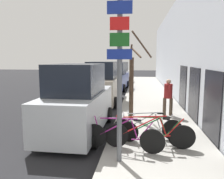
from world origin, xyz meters
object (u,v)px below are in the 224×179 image
Objects in this scene: bicycle_1 at (149,134)px; pedestrian_near at (168,95)px; signpost at (120,74)px; parked_car_1 at (103,85)px; bicycle_0 at (123,136)px; street_tree at (132,82)px; parked_car_0 at (78,102)px; bicycle_3 at (147,128)px; parked_car_3 at (120,73)px; parked_car_2 at (116,78)px; bicycle_2 at (153,133)px.

pedestrian_near reaches higher than bicycle_1.
parked_car_1 is at bearing 102.43° from signpost.
pedestrian_near is (1.72, 4.04, 0.55)m from bicycle_0.
parked_car_0 is at bearing -139.55° from street_tree.
street_tree is at bearing 87.50° from signpost.
street_tree reaches higher than bicycle_3.
street_tree is (-1.58, -0.68, 0.62)m from pedestrian_near.
signpost is at bearing -81.18° from parked_car_3.
signpost is 1.54× the size of bicycle_1.
bicycle_0 is 1.04× the size of bicycle_3.
bicycle_0 is at bearing -43.69° from parked_car_0.
parked_car_1 is 1.04× the size of parked_car_2.
bicycle_2 is 3.67m from pedestrian_near.
bicycle_2 is at bearing -26.48° from bicycle_1.
bicycle_3 is 12.46m from parked_car_2.
parked_car_2 is 0.96× the size of parked_car_3.
parked_car_0 reaches higher than bicycle_2.
bicycle_2 is 0.46× the size of parked_car_0.
street_tree reaches higher than parked_car_3.
parked_car_3 is (-2.49, 18.61, 0.50)m from bicycle_1.
bicycle_3 is 6.82m from parked_car_1.
bicycle_0 is 0.49× the size of parked_car_3.
parked_car_2 is at bearing 16.08° from bicycle_0.
parked_car_2 is 9.99m from street_tree.
bicycle_0 is 3.56m from street_tree.
bicycle_1 is at bearing -70.88° from parked_car_1.
bicycle_0 is 0.52× the size of parked_car_2.
parked_car_0 is 2.73× the size of pedestrian_near.
signpost reaches higher than pedestrian_near.
street_tree is at bearing 25.50° from bicycle_2.
bicycle_2 is 1.27× the size of pedestrian_near.
bicycle_0 reaches higher than bicycle_3.
parked_car_1 is (-0.02, 5.52, 0.01)m from parked_car_0.
parked_car_3 is (0.01, 17.12, -0.06)m from parked_car_0.
parked_car_0 is (-1.75, 1.74, 0.57)m from bicycle_0.
bicycle_2 is 0.45× the size of parked_car_1.
bicycle_2 is at bearing -75.76° from street_tree.
street_tree is at bearing -76.32° from parked_car_2.
pedestrian_near is at bearing -16.80° from bicycle_1.
bicycle_2 is (0.90, 1.17, -1.80)m from signpost.
bicycle_0 is at bearing 137.77° from bicycle_3.
bicycle_2 is at bearing -69.25° from parked_car_1.
street_tree is (1.89, -15.51, 0.67)m from parked_car_3.
parked_car_1 is 1.00× the size of parked_car_3.
parked_car_2 is at bearing 5.78° from bicycle_3.
bicycle_3 is at bearing -78.38° from parked_car_3.
signpost is 13.97m from parked_car_2.
street_tree is at bearing -79.25° from parked_car_3.
bicycle_1 is (0.77, 0.90, -1.77)m from signpost.
parked_car_1 is (-2.52, 7.01, 0.57)m from bicycle_1.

